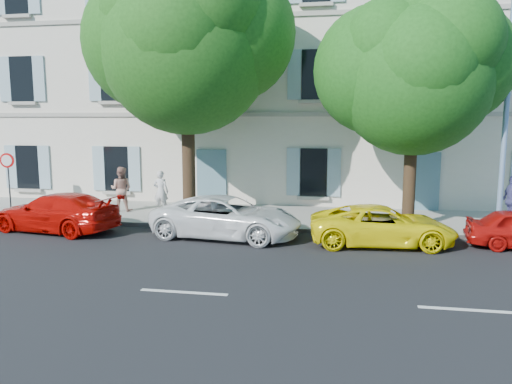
% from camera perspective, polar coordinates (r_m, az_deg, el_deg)
% --- Properties ---
extents(ground, '(90.00, 90.00, 0.00)m').
position_cam_1_polar(ground, '(15.09, -3.48, -6.31)').
color(ground, black).
extents(sidewalk, '(36.00, 4.50, 0.15)m').
position_cam_1_polar(sidewalk, '(19.32, -0.41, -2.80)').
color(sidewalk, '#A09E96').
rests_on(sidewalk, ground).
extents(kerb, '(36.00, 0.16, 0.16)m').
position_cam_1_polar(kerb, '(17.23, -1.72, -4.16)').
color(kerb, '#9E998E').
rests_on(kerb, ground).
extents(building, '(28.00, 7.00, 12.00)m').
position_cam_1_polar(building, '(24.73, 2.04, 13.43)').
color(building, beige).
rests_on(building, ground).
extents(car_red_coupe, '(4.81, 2.64, 1.32)m').
position_cam_1_polar(car_red_coupe, '(18.33, -21.91, -2.16)').
color(car_red_coupe, '#C00B05').
rests_on(car_red_coupe, ground).
extents(car_white_coupe, '(5.06, 2.79, 1.34)m').
position_cam_1_polar(car_white_coupe, '(16.18, -3.36, -2.86)').
color(car_white_coupe, white).
rests_on(car_white_coupe, ground).
extents(car_yellow_supercar, '(4.50, 2.33, 1.21)m').
position_cam_1_polar(car_yellow_supercar, '(15.67, 14.23, -3.72)').
color(car_yellow_supercar, '#FFE80A').
rests_on(car_yellow_supercar, ground).
extents(tree_left, '(6.15, 6.15, 9.53)m').
position_cam_1_polar(tree_left, '(18.76, -7.96, 15.84)').
color(tree_left, '#3A2819').
rests_on(tree_left, sidewalk).
extents(tree_right, '(5.03, 5.03, 7.75)m').
position_cam_1_polar(tree_right, '(17.24, 17.62, 12.32)').
color(tree_right, '#3A2819').
rests_on(tree_right, sidewalk).
extents(road_sign, '(0.55, 0.10, 2.40)m').
position_cam_1_polar(road_sign, '(20.93, -26.49, 2.18)').
color(road_sign, '#383A3D').
rests_on(road_sign, sidewalk).
extents(street_lamp, '(0.48, 1.83, 8.50)m').
position_cam_1_polar(street_lamp, '(17.49, 27.05, 11.22)').
color(street_lamp, '#7293BF').
rests_on(street_lamp, sidewalk).
extents(pedestrian_a, '(0.62, 0.41, 1.66)m').
position_cam_1_polar(pedestrian_a, '(20.00, -10.82, 0.07)').
color(pedestrian_a, silver).
rests_on(pedestrian_a, sidewalk).
extents(pedestrian_b, '(0.91, 0.73, 1.78)m').
position_cam_1_polar(pedestrian_b, '(20.62, -15.15, 0.33)').
color(pedestrian_b, tan).
rests_on(pedestrian_b, sidewalk).
extents(pedestrian_c, '(0.64, 1.09, 1.75)m').
position_cam_1_polar(pedestrian_c, '(19.38, 27.23, -0.86)').
color(pedestrian_c, '#4F4F90').
rests_on(pedestrian_c, sidewalk).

